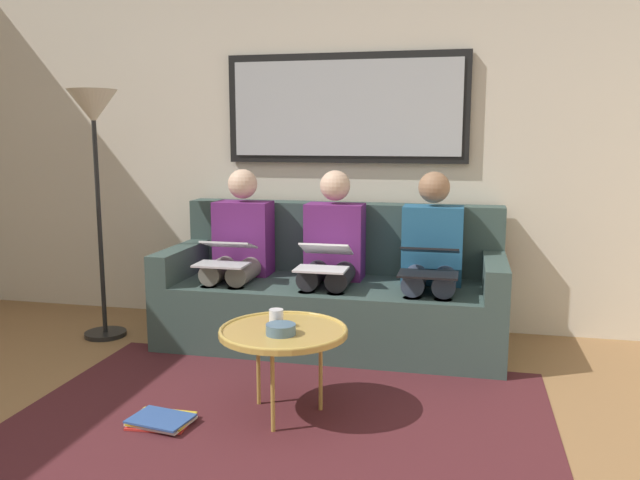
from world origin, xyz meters
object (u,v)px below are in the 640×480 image
at_px(laptop_white, 324,258).
at_px(magazine_stack, 161,420).
at_px(person_left, 431,257).
at_px(bowl, 281,329).
at_px(person_right, 239,249).
at_px(couch, 334,295).
at_px(laptop_silver, 225,253).
at_px(cup, 276,318).
at_px(standing_lamp, 94,134).
at_px(person_middle, 332,253).
at_px(laptop_black, 429,261).
at_px(coffee_table, 284,332).
at_px(framed_mirror, 346,108).

relative_size(laptop_white, magazine_stack, 1.11).
bearing_deg(person_left, magazine_stack, 49.53).
height_order(bowl, person_right, person_right).
xyz_separation_m(couch, person_right, (0.64, 0.07, 0.30)).
xyz_separation_m(laptop_silver, magazine_stack, (-0.10, 1.14, -0.60)).
height_order(cup, standing_lamp, standing_lamp).
distance_m(bowl, laptop_white, 1.00).
relative_size(cup, person_middle, 0.08).
distance_m(person_left, person_right, 1.28).
bearing_deg(cup, laptop_black, -127.94).
bearing_deg(laptop_silver, magazine_stack, 94.88).
xyz_separation_m(coffee_table, cup, (0.05, -0.03, 0.06)).
bearing_deg(standing_lamp, laptop_silver, 177.05).
bearing_deg(cup, standing_lamp, -31.41).
distance_m(laptop_white, magazine_stack, 1.40).
relative_size(coffee_table, laptop_white, 1.81).
distance_m(cup, laptop_white, 0.89).
bearing_deg(person_right, bowl, 117.93).
distance_m(person_middle, person_right, 0.64).
height_order(bowl, laptop_silver, laptop_silver).
relative_size(couch, cup, 24.44).
bearing_deg(standing_lamp, bowl, 146.67).
bearing_deg(coffee_table, laptop_black, -125.11).
xyz_separation_m(framed_mirror, cup, (0.04, 1.57, -1.07)).
distance_m(person_middle, laptop_silver, 0.69).
relative_size(cup, laptop_white, 0.26).
relative_size(person_right, magazine_stack, 3.66).
bearing_deg(laptop_black, cup, 52.06).
bearing_deg(bowl, cup, -63.08).
xyz_separation_m(person_middle, person_right, (0.64, 0.00, 0.00)).
bearing_deg(couch, magazine_stack, 69.55).
height_order(coffee_table, person_right, person_right).
height_order(framed_mirror, laptop_black, framed_mirror).
xyz_separation_m(cup, standing_lamp, (1.51, -0.92, 0.89)).
bearing_deg(laptop_white, standing_lamp, -1.44).
height_order(laptop_black, laptop_white, laptop_black).
bearing_deg(magazine_stack, bowl, -163.62).
distance_m(laptop_black, magazine_stack, 1.76).
relative_size(coffee_table, laptop_silver, 1.87).
bearing_deg(person_right, cup, 118.03).
bearing_deg(laptop_black, couch, -25.73).
bearing_deg(person_left, cup, 58.51).
xyz_separation_m(laptop_silver, standing_lamp, (0.91, -0.05, 0.75)).
bearing_deg(laptop_black, laptop_silver, 0.27).
relative_size(cup, standing_lamp, 0.05).
relative_size(couch, laptop_silver, 6.57).
height_order(person_middle, laptop_white, person_middle).
height_order(laptop_silver, standing_lamp, standing_lamp).
relative_size(coffee_table, laptop_black, 1.68).
bearing_deg(couch, person_right, 6.13).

